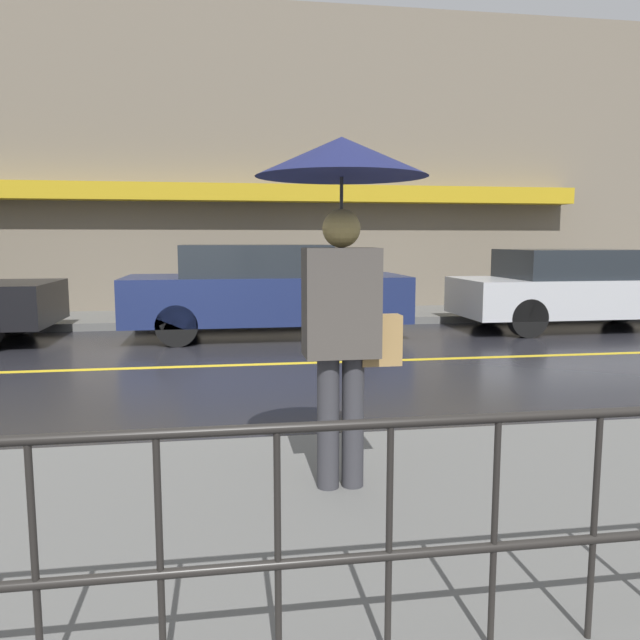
{
  "coord_description": "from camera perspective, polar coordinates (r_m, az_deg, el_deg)",
  "views": [
    {
      "loc": [
        0.6,
        -8.05,
        1.62
      ],
      "look_at": [
        1.56,
        -2.01,
        0.84
      ],
      "focal_mm": 35.0,
      "sensor_mm": 36.0,
      "label": 1
    }
  ],
  "objects": [
    {
      "name": "ground_plane",
      "position": [
        8.24,
        -13.07,
        -4.22
      ],
      "size": [
        80.0,
        80.0,
        0.0
      ],
      "primitive_type": "plane",
      "color": "black"
    },
    {
      "name": "sidewalk_near",
      "position": [
        3.57,
        -18.85,
        -18.86
      ],
      "size": [
        28.0,
        2.84,
        0.14
      ],
      "color": "#60605E",
      "rests_on": "ground_plane"
    },
    {
      "name": "sidewalk_far",
      "position": [
        12.66,
        -11.67,
        0.13
      ],
      "size": [
        28.0,
        2.04,
        0.14
      ],
      "color": "#60605E",
      "rests_on": "ground_plane"
    },
    {
      "name": "lane_marking",
      "position": [
        8.24,
        -13.07,
        -4.19
      ],
      "size": [
        25.2,
        0.12,
        0.01
      ],
      "color": "gold",
      "rests_on": "ground_plane"
    },
    {
      "name": "building_storefront",
      "position": [
        13.81,
        -11.8,
        13.91
      ],
      "size": [
        28.0,
        0.85,
        6.56
      ],
      "color": "#706656",
      "rests_on": "ground_plane"
    },
    {
      "name": "railing_foreground",
      "position": [
        2.27,
        -24.77,
        -17.25
      ],
      "size": [
        12.0,
        0.04,
        0.88
      ],
      "color": "black",
      "rests_on": "sidewalk_near"
    },
    {
      "name": "pedestrian",
      "position": [
        3.62,
        2.06,
        9.24
      ],
      "size": [
        0.99,
        0.99,
        2.06
      ],
      "rotation": [
        0.0,
        0.0,
        3.14
      ],
      "color": "#333338",
      "rests_on": "sidewalk_near"
    },
    {
      "name": "car_navy",
      "position": [
        10.5,
        -5.15,
        2.74
      ],
      "size": [
        4.63,
        1.76,
        1.55
      ],
      "color": "#19234C",
      "rests_on": "ground_plane"
    },
    {
      "name": "car_silver",
      "position": [
        12.26,
        22.37,
        2.68
      ],
      "size": [
        4.44,
        1.79,
        1.45
      ],
      "color": "#B2B5BA",
      "rests_on": "ground_plane"
    }
  ]
}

